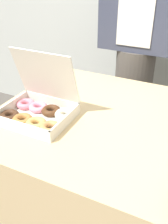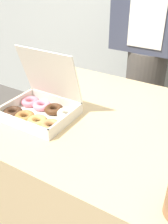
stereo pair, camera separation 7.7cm
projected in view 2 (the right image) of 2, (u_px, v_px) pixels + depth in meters
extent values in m
cube|color=tan|center=(106.00, 181.00, 1.30)|extent=(0.96, 0.86, 0.74)
cube|color=silver|center=(40.00, 116.00, 1.12)|extent=(0.28, 0.24, 0.01)
cube|color=silver|center=(15.00, 103.00, 1.17)|extent=(0.01, 0.24, 0.04)
cube|color=silver|center=(66.00, 120.00, 1.05)|extent=(0.01, 0.24, 0.04)
cube|color=silver|center=(20.00, 124.00, 1.03)|extent=(0.28, 0.01, 0.04)
cube|color=silver|center=(56.00, 100.00, 1.20)|extent=(0.28, 0.01, 0.04)
cube|color=silver|center=(49.00, 75.00, 1.10)|extent=(0.28, 0.08, 0.23)
torus|color=#422819|center=(13.00, 112.00, 1.12)|extent=(0.09, 0.09, 0.03)
torus|color=pink|center=(30.00, 102.00, 1.20)|extent=(0.12, 0.12, 0.03)
torus|color=#A87038|center=(25.00, 117.00, 1.09)|extent=(0.11, 0.11, 0.03)
torus|color=pink|center=(42.00, 105.00, 1.17)|extent=(0.10, 0.10, 0.03)
torus|color=tan|center=(37.00, 121.00, 1.06)|extent=(0.09, 0.09, 0.03)
torus|color=#4C2D19|center=(54.00, 109.00, 1.14)|extent=(0.09, 0.09, 0.03)
torus|color=#B27F4C|center=(50.00, 126.00, 1.03)|extent=(0.09, 0.09, 0.03)
torus|color=silver|center=(67.00, 113.00, 1.11)|extent=(0.12, 0.12, 0.03)
cylinder|color=#4C4742|center=(141.00, 107.00, 1.84)|extent=(0.25, 0.25, 0.83)
cube|color=#383D51|center=(155.00, 4.00, 1.49)|extent=(0.46, 0.21, 0.54)
cube|color=silver|center=(147.00, 17.00, 1.44)|extent=(0.21, 0.01, 0.34)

